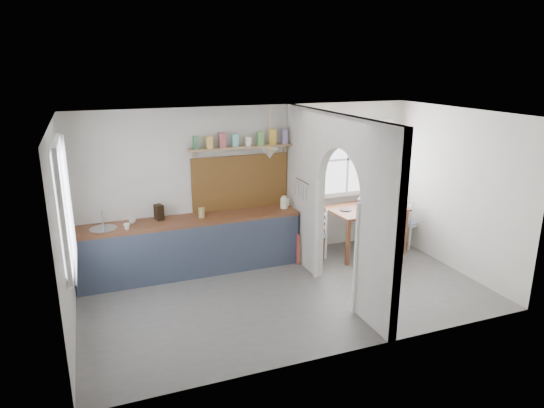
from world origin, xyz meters
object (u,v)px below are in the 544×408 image
object	(u,v)px
chair_right	(409,221)
kettle	(284,202)
dining_table	(364,230)
vase	(362,199)
chair_left	(311,234)

from	to	relation	value
chair_right	kettle	world-z (taller)	kettle
dining_table	chair_right	xyz separation A→B (m)	(0.96, 0.01, 0.05)
chair_right	vase	bearing A→B (deg)	60.87
dining_table	chair_right	size ratio (longest dim) A/B	1.43
kettle	chair_right	bearing A→B (deg)	5.33
dining_table	vase	bearing A→B (deg)	67.78
kettle	chair_left	bearing A→B (deg)	-13.61
chair_left	vase	world-z (taller)	vase
chair_right	kettle	bearing A→B (deg)	70.91
chair_left	chair_right	size ratio (longest dim) A/B	0.97
chair_right	chair_left	bearing A→B (deg)	75.24
chair_left	chair_right	bearing A→B (deg)	69.00
dining_table	vase	world-z (taller)	vase
dining_table	chair_left	xyz separation A→B (m)	(-1.02, 0.06, 0.03)
kettle	vase	world-z (taller)	kettle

